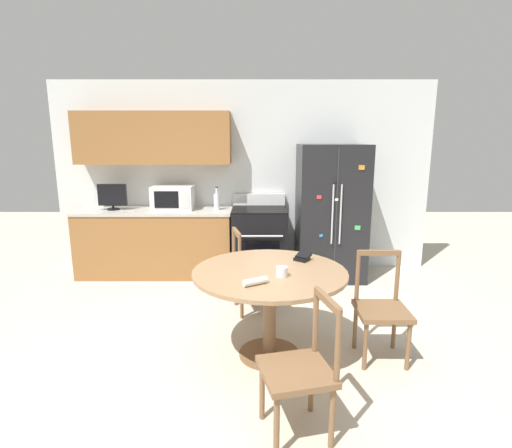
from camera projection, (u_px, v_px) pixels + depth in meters
ground_plane at (233, 366)px, 3.29m from camera, size 14.00×14.00×0.00m
back_wall at (220, 167)px, 5.52m from camera, size 5.20×0.44×2.60m
kitchen_counter at (156, 242)px, 5.43m from camera, size 2.07×0.64×0.90m
refrigerator at (330, 212)px, 5.26m from camera, size 0.87×0.78×1.76m
oven_range at (259, 241)px, 5.40m from camera, size 0.72×0.68×1.08m
microwave at (173, 198)px, 5.35m from camera, size 0.54×0.37×0.31m
countertop_tv at (112, 196)px, 5.29m from camera, size 0.37×0.16×0.35m
counter_bottle at (216, 201)px, 5.31m from camera, size 0.08×0.08×0.31m
dining_table at (269, 286)px, 3.32m from camera, size 1.28×1.28×0.77m
dining_chair_far at (251, 272)px, 4.27m from camera, size 0.50×0.50×0.90m
dining_chair_right at (381, 309)px, 3.34m from camera, size 0.42×0.42×0.90m
dining_chair_near at (300, 370)px, 2.47m from camera, size 0.51×0.51×0.90m
candle_glass at (281, 272)px, 3.15m from camera, size 0.09×0.09×0.08m
folded_napkin at (255, 281)px, 2.97m from camera, size 0.20×0.14×0.05m
wallet at (302, 257)px, 3.57m from camera, size 0.17×0.17×0.07m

